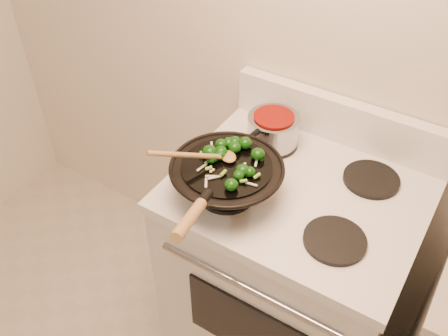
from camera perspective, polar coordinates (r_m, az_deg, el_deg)
The scene contains 5 objects.
stove at distance 1.93m, azimuth 7.35°, elevation -11.86°, with size 0.78×0.67×1.08m.
wok at distance 1.50m, azimuth 0.27°, elevation -1.17°, with size 0.35×0.57×0.23m.
stirfry at distance 1.49m, azimuth 0.88°, elevation 1.45°, with size 0.22×0.24×0.04m.
wooden_spoon at distance 1.46m, azimuth -2.09°, elevation 1.41°, with size 0.19×0.24×0.10m.
saucepan at distance 1.71m, azimuth 5.60°, elevation 4.47°, with size 0.18×0.29×0.10m.
Camera 1 is at (0.37, 0.07, 2.01)m, focal length 40.00 mm.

